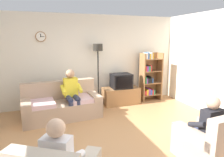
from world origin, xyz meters
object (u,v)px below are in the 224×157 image
Objects in this scene: person_on_couch at (72,91)px; person_in_right_armchair at (206,124)px; person_in_left_armchair at (61,156)px; floor_lamp at (98,58)px; tv_stand at (121,96)px; armchair_near_bookshelf at (209,144)px; couch at (62,106)px; bookshelf at (149,76)px; tv at (121,81)px.

person_on_couch is 3.12m from person_in_right_armchair.
person_on_couch is 1.11× the size of person_in_left_armchair.
floor_lamp is at bearing 67.91° from person_in_left_armchair.
tv_stand is 1.16× the size of armchair_near_bookshelf.
armchair_near_bookshelf is at bearing -51.49° from couch.
bookshelf is 3.39m from armchair_near_bookshelf.
person_in_left_armchair is at bearing -94.78° from couch.
bookshelf is 1.28× the size of person_on_couch.
floor_lamp reaches higher than person_in_right_armchair.
floor_lamp is at bearing 107.07° from person_in_right_armchair.
couch is at bearing -164.60° from tv.
tv is 0.38× the size of bookshelf.
couch is at bearing 129.35° from person_in_right_armchair.
armchair_near_bookshelf is 0.33m from person_in_right_armchair.
tv_stand is 1.38m from floor_lamp.
tv is at bearing 57.59° from person_in_left_armchair.
person_in_left_armchair is (-2.06, -3.27, 0.35)m from tv_stand.
person_in_left_armchair is (-0.48, -2.63, -0.09)m from person_on_couch.
couch is at bearing -151.12° from floor_lamp.
bookshelf is 2.69m from person_on_couch.
couch is at bearing 156.16° from person_on_couch.
tv is 0.48× the size of person_on_couch.
floor_lamp is (-0.69, 0.12, 0.72)m from tv.
tv is 0.54× the size of person_in_left_armchair.
bookshelf is at bearing 77.77° from armchair_near_bookshelf.
tv is 0.32× the size of floor_lamp.
couch is at bearing 85.22° from person_in_left_armchair.
person_in_right_armchair is (0.30, -3.12, 0.35)m from tv_stand.
person_in_right_armchair is (0.30, -3.10, -0.13)m from tv.
floor_lamp is 1.94× the size of armchair_near_bookshelf.
couch is 0.47m from person_on_couch.
tv_stand is 1.15m from bookshelf.
tv_stand is 3.23m from armchair_near_bookshelf.
tv is 1.70m from person_on_couch.
person_in_right_armchair is (2.36, 0.15, 0.00)m from person_in_left_armchair.
floor_lamp is 3.65m from armchair_near_bookshelf.
tv reaches higher than tv_stand.
armchair_near_bookshelf is (1.00, -3.31, -1.16)m from floor_lamp.
armchair_near_bookshelf is at bearing 1.36° from person_in_left_armchair.
tv_stand is at bearing -176.19° from bookshelf.
bookshelf is 1.41× the size of person_in_right_armchair.
tv is at bearing -174.81° from bookshelf.
floor_lamp is at bearing 106.77° from armchair_near_bookshelf.
armchair_near_bookshelf is at bearing -73.23° from floor_lamp.
bookshelf is at bearing 3.81° from tv_stand.
floor_lamp is 3.73m from person_in_left_armchair.
person_on_couch is (-1.58, -0.64, 0.44)m from tv_stand.
couch is 1.73m from floor_lamp.
bookshelf is at bearing 77.30° from person_in_right_armchair.
tv is 0.63× the size of armchair_near_bookshelf.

